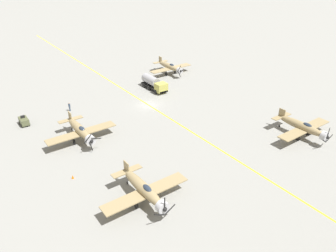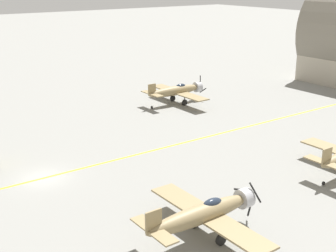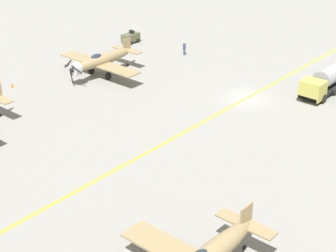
{
  "view_description": "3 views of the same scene",
  "coord_description": "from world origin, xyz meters",
  "px_view_note": "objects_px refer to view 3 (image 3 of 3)",
  "views": [
    {
      "loc": [
        33.43,
        53.6,
        28.75
      ],
      "look_at": [
        5.84,
        15.18,
        3.42
      ],
      "focal_mm": 35.0,
      "sensor_mm": 36.0,
      "label": 1
    },
    {
      "loc": [
        40.48,
        -14.36,
        18.64
      ],
      "look_at": [
        0.1,
        14.73,
        2.53
      ],
      "focal_mm": 50.0,
      "sensor_mm": 36.0,
      "label": 2
    },
    {
      "loc": [
        -30.49,
        49.22,
        24.7
      ],
      "look_at": [
        -1.71,
        15.44,
        2.88
      ],
      "focal_mm": 60.0,
      "sensor_mm": 36.0,
      "label": 3
    }
  ],
  "objects_px": {
    "fuel_tanker": "(325,81)",
    "traffic_cone": "(12,85)",
    "tow_tractor": "(131,37)",
    "ground_crew_walking": "(184,48)",
    "airplane_mid_right": "(101,60)"
  },
  "relations": [
    {
      "from": "ground_crew_walking",
      "to": "airplane_mid_right",
      "type": "bearing_deg",
      "value": 77.85
    },
    {
      "from": "airplane_mid_right",
      "to": "ground_crew_walking",
      "type": "height_order",
      "value": "airplane_mid_right"
    },
    {
      "from": "traffic_cone",
      "to": "tow_tractor",
      "type": "bearing_deg",
      "value": -86.8
    },
    {
      "from": "airplane_mid_right",
      "to": "ground_crew_walking",
      "type": "bearing_deg",
      "value": -96.19
    },
    {
      "from": "airplane_mid_right",
      "to": "traffic_cone",
      "type": "distance_m",
      "value": 10.81
    },
    {
      "from": "airplane_mid_right",
      "to": "fuel_tanker",
      "type": "height_order",
      "value": "airplane_mid_right"
    },
    {
      "from": "fuel_tanker",
      "to": "traffic_cone",
      "type": "distance_m",
      "value": 35.76
    },
    {
      "from": "fuel_tanker",
      "to": "tow_tractor",
      "type": "bearing_deg",
      "value": 1.26
    },
    {
      "from": "fuel_tanker",
      "to": "ground_crew_walking",
      "type": "distance_m",
      "value": 20.42
    },
    {
      "from": "tow_tractor",
      "to": "ground_crew_walking",
      "type": "height_order",
      "value": "ground_crew_walking"
    },
    {
      "from": "traffic_cone",
      "to": "airplane_mid_right",
      "type": "bearing_deg",
      "value": -119.47
    },
    {
      "from": "airplane_mid_right",
      "to": "traffic_cone",
      "type": "height_order",
      "value": "airplane_mid_right"
    },
    {
      "from": "tow_tractor",
      "to": "traffic_cone",
      "type": "height_order",
      "value": "tow_tractor"
    },
    {
      "from": "tow_tractor",
      "to": "traffic_cone",
      "type": "bearing_deg",
      "value": 93.2
    },
    {
      "from": "tow_tractor",
      "to": "ground_crew_walking",
      "type": "xyz_separation_m",
      "value": [
        -9.15,
        -0.85,
        0.19
      ]
    }
  ]
}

